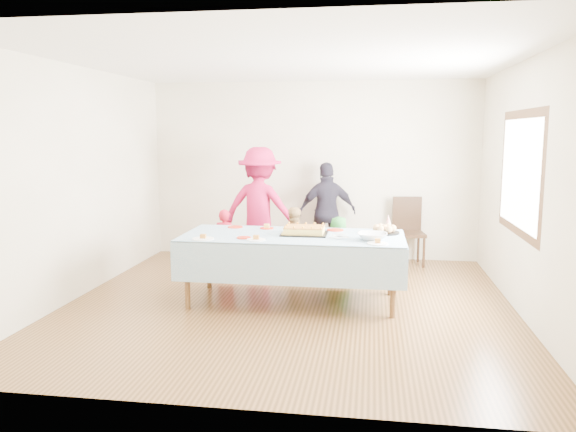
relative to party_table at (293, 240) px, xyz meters
name	(u,v)px	position (x,y,z in m)	size (l,w,h in m)	color
ground	(289,303)	(-0.03, -0.09, -0.72)	(5.00, 5.00, 0.00)	#4B3015
room_walls	(294,147)	(0.02, -0.09, 1.05)	(5.04, 5.04, 2.72)	beige
party_table	(293,240)	(0.00, 0.00, 0.00)	(2.50, 1.10, 0.78)	brown
birthday_cake	(304,231)	(0.12, 0.06, 0.10)	(0.52, 0.40, 0.09)	black
rolls_tray	(384,230)	(1.03, 0.25, 0.10)	(0.35, 0.35, 0.10)	black
punch_bowl	(372,236)	(0.89, -0.18, 0.09)	(0.32, 0.32, 0.08)	silver
party_hat	(388,223)	(1.07, 0.44, 0.15)	(0.11, 0.11, 0.19)	silver
fork_pile	(338,236)	(0.52, -0.17, 0.09)	(0.24, 0.18, 0.07)	white
plate_red_far_a	(235,227)	(-0.77, 0.39, 0.06)	(0.18, 0.18, 0.01)	red
plate_red_far_b	(267,228)	(-0.37, 0.37, 0.06)	(0.16, 0.16, 0.01)	red
plate_red_far_c	(296,228)	(-0.03, 0.41, 0.06)	(0.20, 0.20, 0.01)	red
plate_red_far_d	(335,230)	(0.46, 0.36, 0.06)	(0.20, 0.20, 0.01)	red
plate_red_near	(244,238)	(-0.51, -0.28, 0.06)	(0.16, 0.16, 0.01)	red
plate_white_left	(203,239)	(-0.93, -0.41, 0.06)	(0.23, 0.23, 0.01)	white
plate_white_mid	(256,240)	(-0.35, -0.38, 0.06)	(0.21, 0.21, 0.01)	white
plate_white_right	(378,243)	(0.95, -0.39, 0.06)	(0.22, 0.22, 0.01)	white
dining_chair	(408,227)	(1.42, 2.13, -0.18)	(0.48, 0.48, 0.99)	black
toddler_left	(225,242)	(-1.10, 1.13, -0.28)	(0.33, 0.22, 0.90)	red
toddler_mid	(339,251)	(0.47, 0.81, -0.28)	(0.43, 0.28, 0.88)	#26742B
toddler_right	(293,242)	(-0.17, 1.15, -0.25)	(0.46, 0.36, 0.94)	tan
adult_left	(260,208)	(-0.70, 1.60, 0.14)	(1.12, 0.64, 1.73)	#BB1749
adult_right	(327,212)	(0.22, 2.11, 0.02)	(0.88, 0.36, 1.49)	#272532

